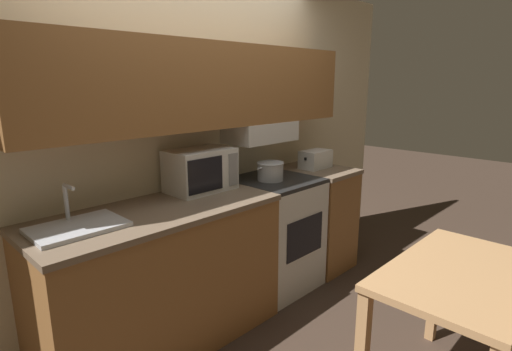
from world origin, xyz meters
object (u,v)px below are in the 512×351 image
(microwave, at_px, (201,170))
(sink_basin, at_px, (77,226))
(dining_table, at_px, (461,293))
(stove_range, at_px, (274,232))
(cooking_pot, at_px, (270,171))
(toaster, at_px, (315,159))

(microwave, distance_m, sink_basin, 0.97)
(dining_table, bearing_deg, sink_basin, 129.78)
(sink_basin, bearing_deg, stove_range, 0.17)
(dining_table, bearing_deg, cooking_pot, 81.24)
(cooking_pot, bearing_deg, dining_table, -98.76)
(stove_range, relative_size, microwave, 1.98)
(microwave, xyz_separation_m, sink_basin, (-0.95, -0.15, -0.13))
(toaster, relative_size, dining_table, 0.30)
(cooking_pot, height_order, dining_table, cooking_pot)
(stove_range, distance_m, dining_table, 1.59)
(stove_range, height_order, microwave, microwave)
(cooking_pot, xyz_separation_m, sink_basin, (-1.53, 0.00, -0.06))
(cooking_pot, distance_m, sink_basin, 1.53)
(microwave, bearing_deg, cooking_pot, -14.99)
(stove_range, xyz_separation_m, cooking_pot, (-0.06, -0.01, 0.54))
(microwave, relative_size, toaster, 1.55)
(toaster, distance_m, dining_table, 1.83)
(stove_range, relative_size, sink_basin, 1.98)
(sink_basin, relative_size, dining_table, 0.46)
(toaster, height_order, dining_table, toaster)
(microwave, bearing_deg, toaster, -6.41)
(stove_range, relative_size, toaster, 3.08)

